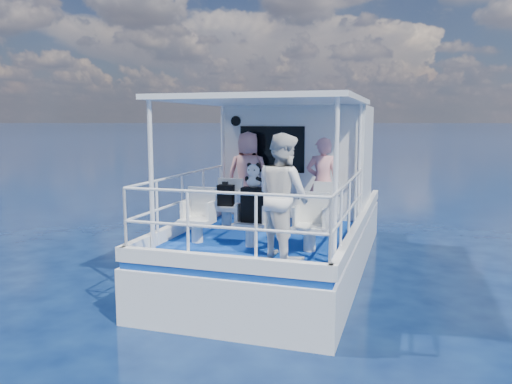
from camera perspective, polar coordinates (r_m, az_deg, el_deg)
ground at (r=8.93m, az=1.71°, el=-10.16°), size 2000.00×2000.00×0.00m
hull at (r=9.85m, az=3.31°, el=-8.41°), size 3.00×7.00×1.60m
deck at (r=9.64m, az=3.35°, el=-3.56°), size 2.90×6.90×0.10m
cabin at (r=10.74m, az=5.10°, el=3.80°), size 2.85×2.00×2.20m
canopy at (r=8.30m, az=1.42°, el=10.47°), size 3.00×3.20×0.08m
canopy_posts at (r=8.28m, az=1.29°, el=2.58°), size 2.77×2.97×2.20m
railings at (r=8.05m, az=0.63°, el=-1.89°), size 2.84×3.59×1.00m
seat_port_fwd at (r=9.11m, az=-3.38°, el=-2.71°), size 0.48×0.46×0.38m
seat_center_fwd at (r=8.84m, az=2.09°, el=-3.04°), size 0.48×0.46×0.38m
seat_stbd_fwd at (r=8.65m, az=7.86°, el=-3.36°), size 0.48×0.46×0.38m
seat_port_aft at (r=7.94m, az=-6.73°, el=-4.37°), size 0.48×0.46×0.38m
seat_center_aft at (r=7.62m, az=-0.52°, el=-4.84°), size 0.48×0.46×0.38m
seat_stbd_aft at (r=7.40m, az=6.15°, el=-5.28°), size 0.48×0.46×0.38m
passenger_port_fwd at (r=9.75m, az=-0.91°, el=1.94°), size 0.70×0.55×1.70m
passenger_stbd_fwd at (r=9.01m, az=7.61°, el=1.07°), size 0.64×0.47×1.61m
passenger_stbd_aft at (r=6.92m, az=3.10°, el=-0.44°), size 1.07×1.05×1.74m
backpack_port at (r=9.01m, az=-3.48°, el=-0.38°), size 0.29×0.16×0.38m
backpack_center at (r=7.53m, az=-0.29°, el=-1.47°), size 0.35×0.20×0.53m
compact_camera at (r=8.98m, az=-3.55°, el=1.01°), size 0.10×0.06×0.06m
panda at (r=7.49m, az=-0.27°, el=1.93°), size 0.24×0.20×0.37m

